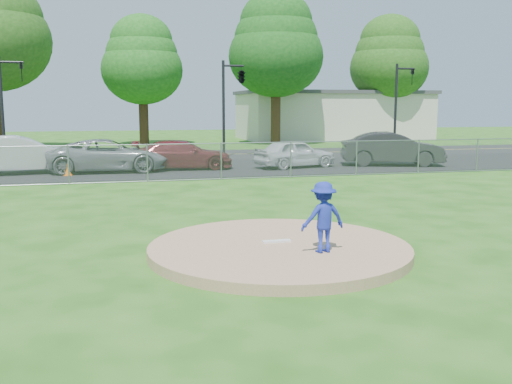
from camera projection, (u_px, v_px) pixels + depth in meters
ground at (205, 187)px, 21.40m from camera, size 120.00×120.00×0.00m
pitchers_mound at (279, 249)px, 11.79m from camera, size 5.40×5.40×0.20m
pitching_rubber at (277, 241)px, 11.96m from camera, size 0.60×0.15×0.04m
chain_link_fence at (197, 162)px, 23.21m from camera, size 40.00×0.06×1.50m
parking_lot at (184, 168)px, 27.64m from camera, size 50.00×8.00×0.01m
street at (170, 155)px, 34.83m from camera, size 60.00×7.00×0.01m
commercial_building at (332, 115)px, 51.74m from camera, size 16.40×9.40×4.30m
tree_center at (142, 60)px, 43.21m from camera, size 6.16×6.16×9.84m
tree_right at (276, 44)px, 43.49m from camera, size 7.28×7.28×11.63m
tree_far_right at (389, 58)px, 49.07m from camera, size 6.72×6.72×10.74m
traffic_signal_left at (6, 99)px, 30.33m from camera, size 1.28×0.20×5.60m
traffic_signal_center at (240, 78)px, 33.16m from camera, size 1.42×2.48×5.60m
traffic_signal_right at (399, 100)px, 35.79m from camera, size 1.28×0.20×5.60m
pitcher at (323, 217)px, 11.07m from camera, size 0.95×0.62×1.39m
traffic_cone at (68, 168)px, 24.79m from camera, size 0.32×0.32×0.62m
parked_car_white at (20, 155)px, 25.46m from camera, size 5.37×2.66×1.69m
parked_car_gray at (109, 155)px, 26.20m from camera, size 5.44×2.60×1.50m
parked_car_darkred at (183, 155)px, 27.26m from camera, size 4.86×2.25×1.38m
parked_car_pearl at (295, 153)px, 27.98m from camera, size 4.34×2.61×1.38m
parked_car_charcoal at (392, 149)px, 28.96m from camera, size 5.40×3.21×1.68m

